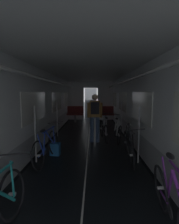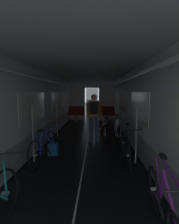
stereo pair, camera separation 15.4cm
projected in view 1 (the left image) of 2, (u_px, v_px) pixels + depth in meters
name	position (u px, v px, depth m)	size (l,w,h in m)	color
train_car_shell	(88.00, 94.00, 5.58)	(3.14, 12.34, 2.57)	black
bench_seat_far_left	(75.00, 113.00, 10.17)	(0.98, 0.51, 0.95)	gray
bench_seat_far_right	(106.00, 113.00, 10.14)	(0.98, 0.51, 0.95)	gray
bicycle_purple	(173.00, 207.00, 2.02)	(0.44, 1.69, 0.95)	black
bicycle_black	(129.00, 146.00, 4.36)	(0.44, 1.69, 0.95)	black
bicycle_blue	(47.00, 147.00, 4.32)	(0.50, 1.69, 0.96)	black
bicycle_white	(118.00, 130.00, 6.17)	(0.44, 1.69, 0.96)	black
person_cyclist_aisle	(95.00, 114.00, 5.93)	(0.53, 0.37, 1.69)	#384C75
bicycle_silver_in_aisle	(104.00, 130.00, 6.26)	(0.44, 1.69, 0.94)	black
backpack_on_floor	(55.00, 149.00, 4.77)	(0.26, 0.20, 0.34)	#1E5693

